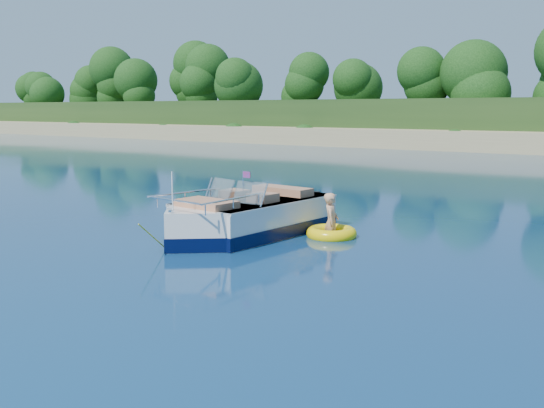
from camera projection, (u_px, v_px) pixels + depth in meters
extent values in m
plane|color=#0A1F4B|center=(219.00, 246.00, 14.07)|extent=(160.00, 160.00, 0.00)
cylinder|color=black|center=(149.00, 111.00, 72.27)|extent=(0.44, 0.44, 2.80)
sphere|color=black|center=(148.00, 88.00, 71.86)|extent=(4.62, 4.62, 4.62)
cylinder|color=black|center=(348.00, 109.00, 56.58)|extent=(0.44, 0.44, 3.20)
sphere|color=black|center=(349.00, 76.00, 56.11)|extent=(5.28, 5.28, 5.28)
cube|color=silver|center=(256.00, 220.00, 15.46)|extent=(2.52, 4.23, 1.12)
cube|color=silver|center=(201.00, 232.00, 14.02)|extent=(2.13, 2.13, 1.12)
cube|color=black|center=(256.00, 226.00, 15.48)|extent=(2.56, 4.27, 0.32)
cube|color=black|center=(201.00, 238.00, 14.05)|extent=(2.17, 2.17, 0.32)
cube|color=tan|center=(264.00, 207.00, 15.65)|extent=(1.98, 2.98, 0.11)
cube|color=silver|center=(256.00, 200.00, 15.38)|extent=(2.56, 4.23, 0.06)
cube|color=black|center=(308.00, 208.00, 17.12)|extent=(0.62, 0.43, 0.96)
cube|color=#8C9EA5|center=(221.00, 189.00, 15.08)|extent=(0.88, 0.47, 0.52)
cube|color=#8C9EA5|center=(250.00, 193.00, 14.46)|extent=(0.85, 0.32, 0.52)
cube|color=tan|center=(235.00, 198.00, 15.48)|extent=(0.64, 0.64, 0.43)
cube|color=tan|center=(263.00, 202.00, 14.86)|extent=(0.64, 0.64, 0.43)
cube|color=tan|center=(282.00, 194.00, 16.18)|extent=(1.72, 0.75, 0.41)
cube|color=tan|center=(207.00, 208.00, 14.09)|extent=(1.48, 0.94, 0.36)
cylinder|color=silver|center=(172.00, 192.00, 13.25)|extent=(0.03, 0.03, 0.91)
cube|color=red|center=(247.00, 175.00, 14.45)|extent=(0.24, 0.04, 0.15)
cube|color=silver|center=(171.00, 211.00, 13.28)|extent=(0.11, 0.07, 0.05)
cylinder|color=yellow|center=(154.00, 238.00, 13.19)|extent=(0.31, 1.12, 0.82)
torus|color=yellow|center=(332.00, 233.00, 15.05)|extent=(1.36, 1.36, 0.33)
torus|color=red|center=(332.00, 233.00, 15.04)|extent=(1.12, 1.12, 0.11)
imported|color=tan|center=(331.00, 236.00, 15.10)|extent=(0.68, 0.89, 1.60)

